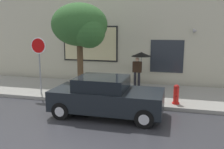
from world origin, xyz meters
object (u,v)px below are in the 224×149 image
at_px(pedestrian_with_umbrella, 140,59).
at_px(parked_car, 106,97).
at_px(fire_hydrant, 176,94).
at_px(street_tree, 81,27).
at_px(stop_sign, 39,54).

bearing_deg(pedestrian_with_umbrella, parked_car, -98.47).
relative_size(fire_hydrant, pedestrian_with_umbrella, 0.44).
bearing_deg(street_tree, fire_hydrant, -9.58).
relative_size(pedestrian_with_umbrella, stop_sign, 0.70).
bearing_deg(parked_car, street_tree, 128.49).
distance_m(parked_car, street_tree, 4.00).
distance_m(parked_car, pedestrian_with_umbrella, 4.33).
xyz_separation_m(fire_hydrant, pedestrian_with_umbrella, (-1.89, 2.54, 1.11)).
xyz_separation_m(parked_car, pedestrian_with_umbrella, (0.62, 4.18, 0.94)).
bearing_deg(parked_car, stop_sign, 156.18).
height_order(fire_hydrant, pedestrian_with_umbrella, pedestrian_with_umbrella).
bearing_deg(fire_hydrant, street_tree, 170.42).
relative_size(parked_car, fire_hydrant, 5.01).
distance_m(fire_hydrant, pedestrian_with_umbrella, 3.35).
distance_m(street_tree, stop_sign, 2.35).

